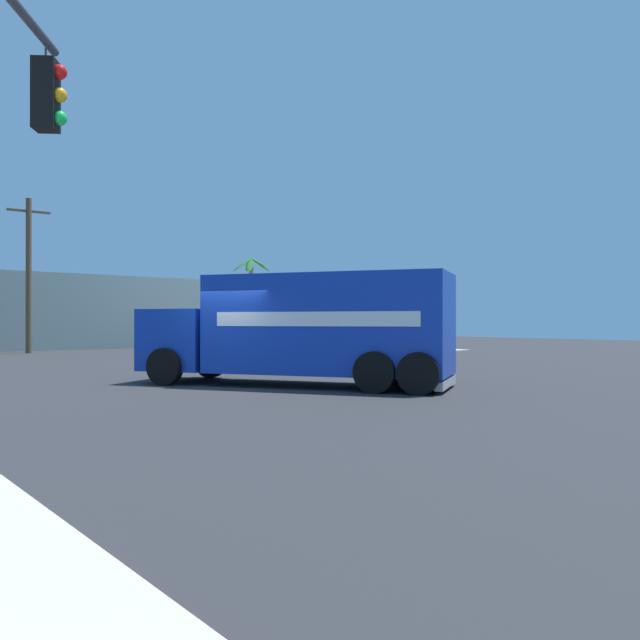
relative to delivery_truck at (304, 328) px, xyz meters
name	(u,v)px	position (x,y,z in m)	size (l,w,h in m)	color
ground_plane	(231,386)	(-1.62, 1.09, -1.53)	(100.00, 100.00, 0.00)	#2B2B2D
sidewalk_corner_far	(309,350)	(12.07, 14.78, -1.46)	(12.88, 12.88, 0.14)	beige
delivery_truck	(304,328)	(0.00, 0.00, 0.00)	(6.47, 8.46, 2.93)	#1438AD
sedan_navy	(381,348)	(7.62, 4.63, -0.90)	(2.28, 4.42, 1.31)	navy
vending_machine_red	(311,332)	(12.98, 15.68, -0.46)	(1.16, 1.11, 1.85)	yellow
palm_tree_far	(251,288)	(10.90, 18.90, 2.24)	(2.47, 2.43, 5.47)	#7A6647
utility_pole	(29,273)	(-0.70, 23.07, 2.80)	(2.20, 0.30, 8.38)	brown
building_backdrop	(21,312)	(0.36, 28.55, 0.79)	(21.67, 6.00, 4.63)	gray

